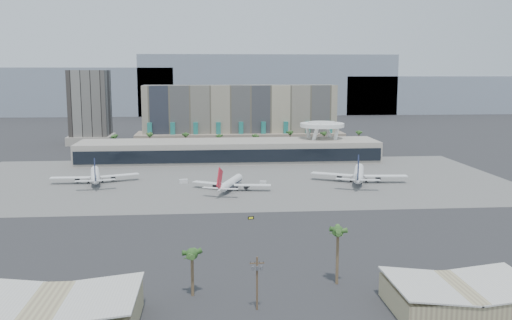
{
  "coord_description": "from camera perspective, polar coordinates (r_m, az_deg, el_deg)",
  "views": [
    {
      "loc": [
        -12.31,
        -213.43,
        51.7
      ],
      "look_at": [
        9.45,
        40.0,
        11.69
      ],
      "focal_mm": 40.0,
      "sensor_mm": 36.0,
      "label": 1
    }
  ],
  "objects": [
    {
      "name": "airliner_left",
      "position": [
        274.42,
        -15.79,
        -1.49
      ],
      "size": [
        39.78,
        41.32,
        14.4
      ],
      "rotation": [
        0.0,
        0.0,
        0.19
      ],
      "color": "white",
      "rests_on": "ground"
    },
    {
      "name": "airliner_right",
      "position": [
        269.94,
        10.23,
        -1.38
      ],
      "size": [
        43.59,
        45.18,
        16.0
      ],
      "rotation": [
        0.0,
        0.0,
        -0.28
      ],
      "color": "white",
      "rests_on": "ground"
    },
    {
      "name": "near_palm_a",
      "position": [
        133.75,
        -6.41,
        -9.9
      ],
      "size": [
        6.0,
        6.0,
        11.47
      ],
      "color": "brown",
      "rests_on": "ground"
    },
    {
      "name": "apron_pad",
      "position": [
        273.63,
        -2.24,
        -1.95
      ],
      "size": [
        260.0,
        130.0,
        0.06
      ],
      "primitive_type": "cube",
      "color": "#5B5B59",
      "rests_on": "ground"
    },
    {
      "name": "airliner_centre",
      "position": [
        248.59,
        -2.58,
        -2.32
      ],
      "size": [
        34.38,
        35.56,
        12.74
      ],
      "rotation": [
        0.0,
        0.0,
        -0.33
      ],
      "color": "white",
      "rests_on": "ground"
    },
    {
      "name": "palm_row",
      "position": [
        361.31,
        -1.81,
        2.39
      ],
      "size": [
        157.8,
        2.8,
        13.1
      ],
      "color": "brown",
      "rests_on": "ground"
    },
    {
      "name": "terminal",
      "position": [
        326.64,
        -2.7,
        0.98
      ],
      "size": [
        170.0,
        32.5,
        14.5
      ],
      "color": "#ACA697",
      "rests_on": "ground"
    },
    {
      "name": "near_palm_b",
      "position": [
        140.42,
        8.18,
        -7.65
      ],
      "size": [
        6.0,
        6.0,
        14.73
      ],
      "color": "brown",
      "rests_on": "ground"
    },
    {
      "name": "service_vehicle_b",
      "position": [
        261.9,
        0.7,
        -2.27
      ],
      "size": [
        3.27,
        2.16,
        1.57
      ],
      "primitive_type": "cube",
      "rotation": [
        0.0,
        0.0,
        -0.14
      ],
      "color": "silver",
      "rests_on": "ground"
    },
    {
      "name": "ground",
      "position": [
        219.95,
        -1.57,
        -4.66
      ],
      "size": [
        900.0,
        900.0,
        0.0
      ],
      "primitive_type": "plane",
      "color": "#232326",
      "rests_on": "ground"
    },
    {
      "name": "office_tower",
      "position": [
        422.6,
        -16.24,
        4.68
      ],
      "size": [
        30.0,
        30.0,
        52.0
      ],
      "color": "black",
      "rests_on": "ground"
    },
    {
      "name": "hotel",
      "position": [
        390.05,
        -1.61,
        3.8
      ],
      "size": [
        140.0,
        30.0,
        42.0
      ],
      "color": "tan",
      "rests_on": "ground"
    },
    {
      "name": "mountain_ridge",
      "position": [
        684.96,
        -1.55,
        7.11
      ],
      "size": [
        680.0,
        60.0,
        70.0
      ],
      "color": "gray",
      "rests_on": "ground"
    },
    {
      "name": "saucer_structure",
      "position": [
        337.87,
        6.62,
        3.23
      ],
      "size": [
        26.0,
        26.0,
        21.89
      ],
      "color": "white",
      "rests_on": "ground"
    },
    {
      "name": "taxiway_sign",
      "position": [
        201.2,
        -0.51,
        -5.8
      ],
      "size": [
        2.2,
        0.98,
        1.01
      ],
      "rotation": [
        0.0,
        0.0,
        0.32
      ],
      "color": "black",
      "rests_on": "ground"
    },
    {
      "name": "service_vehicle_a",
      "position": [
        266.32,
        -7.27,
        -2.12
      ],
      "size": [
        4.23,
        2.79,
        1.9
      ],
      "primitive_type": "cube",
      "rotation": [
        0.0,
        0.0,
        0.25
      ],
      "color": "silver",
      "rests_on": "ground"
    },
    {
      "name": "hangar_left",
      "position": [
        125.85,
        -20.2,
        -14.31
      ],
      "size": [
        36.65,
        22.6,
        7.55
      ],
      "color": "gray",
      "rests_on": "ground"
    },
    {
      "name": "utility_pole",
      "position": [
        125.94,
        0.11,
        -11.78
      ],
      "size": [
        3.2,
        0.85,
        12.0
      ],
      "color": "#4C3826",
      "rests_on": "ground"
    },
    {
      "name": "hangar_right",
      "position": [
        134.88,
        19.73,
        -12.8
      ],
      "size": [
        30.55,
        20.6,
        6.89
      ],
      "color": "gray",
      "rests_on": "ground"
    }
  ]
}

